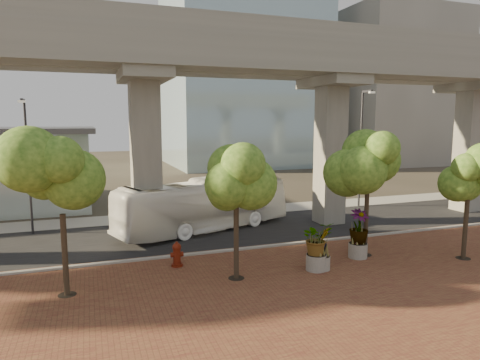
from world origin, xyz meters
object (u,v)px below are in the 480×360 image
object	(u,v)px
transit_bus	(205,206)
planter_front	(317,241)
parked_car	(476,194)
fire_hydrant	(177,254)

from	to	relation	value
transit_bus	planter_front	distance (m)	9.24
planter_front	parked_car	bearing A→B (deg)	25.76
parked_car	fire_hydrant	bearing A→B (deg)	88.77
transit_bus	fire_hydrant	world-z (taller)	transit_bus
transit_bus	fire_hydrant	size ratio (longest dim) A/B	9.71
transit_bus	planter_front	xyz separation A→B (m)	(2.88, -8.78, -0.16)
fire_hydrant	planter_front	xyz separation A→B (m)	(5.87, -2.63, 0.81)
fire_hydrant	planter_front	size ratio (longest dim) A/B	0.52
transit_bus	fire_hydrant	distance (m)	6.91
transit_bus	planter_front	bearing A→B (deg)	179.18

